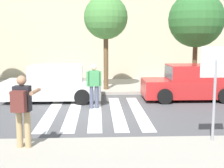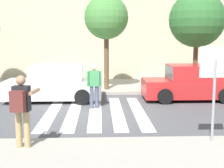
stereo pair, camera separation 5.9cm
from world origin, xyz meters
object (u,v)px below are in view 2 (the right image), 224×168
object	(u,v)px
street_tree_east	(197,20)
street_tree_center	(106,18)
stop_sign	(215,73)
parked_car_white	(55,84)
photographer_with_backpack	(21,105)
pedestrian_crossing	(94,84)
parked_car_red	(191,83)

from	to	relation	value
street_tree_east	street_tree_center	bearing A→B (deg)	-178.18
stop_sign	street_tree_center	xyz separation A→B (m)	(-2.49, 8.03, 1.80)
street_tree_center	street_tree_east	bearing A→B (deg)	1.82
stop_sign	parked_car_white	xyz separation A→B (m)	(-4.78, 5.86, -1.14)
street_tree_center	photographer_with_backpack	bearing A→B (deg)	-104.60
stop_sign	street_tree_center	world-z (taller)	street_tree_center
stop_sign	parked_car_white	distance (m)	7.64
pedestrian_crossing	parked_car_white	size ratio (longest dim) A/B	0.42
parked_car_red	pedestrian_crossing	bearing A→B (deg)	-159.98
parked_car_red	stop_sign	bearing A→B (deg)	-101.30
parked_car_white	stop_sign	bearing A→B (deg)	-50.79
stop_sign	street_tree_east	size ratio (longest dim) A/B	0.49
street_tree_center	stop_sign	bearing A→B (deg)	-72.78
parked_car_red	street_tree_center	distance (m)	5.18
parked_car_white	street_tree_center	world-z (taller)	street_tree_center
parked_car_red	street_tree_east	bearing A→B (deg)	69.34
pedestrian_crossing	street_tree_east	world-z (taller)	street_tree_east
photographer_with_backpack	parked_car_red	world-z (taller)	photographer_with_backpack
parked_car_white	street_tree_center	size ratio (longest dim) A/B	0.88
stop_sign	pedestrian_crossing	world-z (taller)	stop_sign
photographer_with_backpack	pedestrian_crossing	size ratio (longest dim) A/B	1.00
stop_sign	photographer_with_backpack	xyz separation A→B (m)	(-4.67, -0.32, -0.70)
stop_sign	parked_car_red	xyz separation A→B (m)	(1.17, 5.86, -1.14)
parked_car_white	street_tree_center	distance (m)	4.32
parked_car_white	photographer_with_backpack	bearing A→B (deg)	-88.95
parked_car_red	parked_car_white	bearing A→B (deg)	180.00
parked_car_white	parked_car_red	size ratio (longest dim) A/B	1.00
parked_car_white	street_tree_east	size ratio (longest dim) A/B	0.84
pedestrian_crossing	parked_car_red	size ratio (longest dim) A/B	0.42
photographer_with_backpack	parked_car_red	bearing A→B (deg)	46.63
stop_sign	street_tree_east	world-z (taller)	street_tree_east
street_tree_center	street_tree_east	world-z (taller)	street_tree_east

